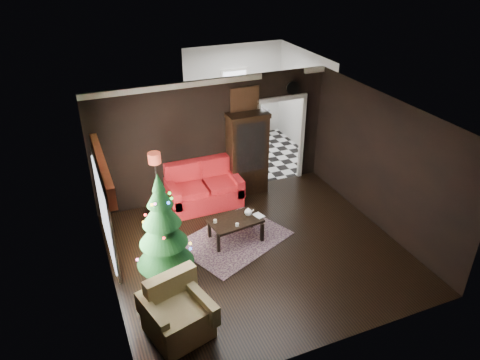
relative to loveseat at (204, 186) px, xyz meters
name	(u,v)px	position (x,y,z in m)	size (l,w,h in m)	color
floor	(257,251)	(0.40, -2.05, -0.50)	(5.50, 5.50, 0.00)	black
ceiling	(261,117)	(0.40, -2.05, 2.30)	(5.50, 5.50, 0.00)	white
wall_back	(213,139)	(0.40, 0.45, 0.90)	(5.50, 5.50, 0.00)	black
wall_front	(335,274)	(0.40, -4.55, 0.90)	(5.50, 5.50, 0.00)	black
wall_left	(104,222)	(-2.35, -2.05, 0.90)	(5.50, 5.50, 0.00)	black
wall_right	(382,164)	(3.15, -2.05, 0.90)	(5.50, 5.50, 0.00)	black
doorway	(279,142)	(2.10, 0.45, 0.55)	(1.10, 0.10, 2.10)	silver
left_window	(105,213)	(-2.31, -1.85, 0.95)	(0.05, 1.60, 1.40)	white
valance	(102,168)	(-2.23, -1.85, 1.77)	(0.12, 2.10, 0.35)	#A74528
kitchen_floor	(254,156)	(2.10, 1.95, -0.50)	(3.00, 3.00, 0.00)	silver
kitchen_window	(234,83)	(2.10, 3.40, 1.20)	(0.70, 0.06, 0.70)	white
rug	(234,239)	(0.12, -1.51, -0.49)	(2.07, 1.51, 0.01)	#422836
loveseat	(204,186)	(0.00, 0.00, 0.00)	(1.70, 0.90, 1.00)	#9F021E
curio_cabinet	(247,156)	(1.15, 0.22, 0.45)	(0.90, 0.45, 1.90)	black
floor_lamp	(157,189)	(-1.12, -0.33, 0.33)	(0.28, 0.28, 1.66)	black
christmas_tree	(162,227)	(-1.41, -2.03, 0.55)	(1.02, 1.02, 1.96)	black
armchair	(177,311)	(-1.59, -3.45, -0.04)	(0.91, 0.91, 0.93)	tan
coffee_table	(236,229)	(0.16, -1.50, -0.26)	(1.02, 0.61, 0.46)	black
teapot	(248,212)	(0.45, -1.46, 0.05)	(0.17, 0.17, 0.16)	white
cup_a	(215,221)	(-0.25, -1.43, 0.00)	(0.07, 0.07, 0.06)	white
cup_b	(237,225)	(0.11, -1.71, 0.00)	(0.07, 0.07, 0.06)	white
book	(256,213)	(0.57, -1.57, 0.08)	(0.16, 0.02, 0.22)	tan
wall_clock	(293,88)	(2.35, 0.40, 1.88)	(0.32, 0.32, 0.06)	white
painting	(244,100)	(1.15, 0.41, 1.75)	(0.62, 0.05, 0.52)	#AD6E3A
kitchen_counter	(238,126)	(2.10, 3.15, -0.05)	(1.80, 0.60, 0.90)	white
kitchen_table	(248,150)	(1.80, 1.65, -0.12)	(0.70, 0.70, 0.75)	brown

